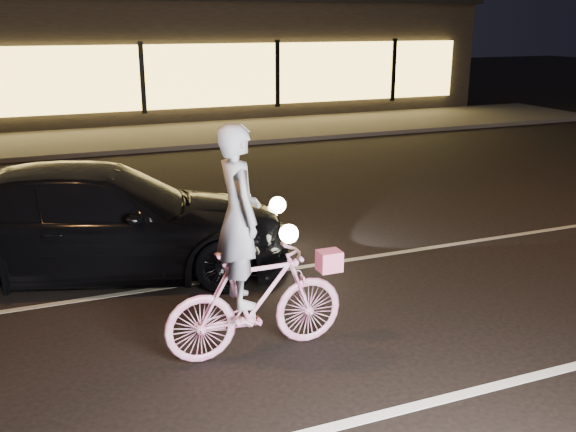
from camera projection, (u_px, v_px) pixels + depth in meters
name	position (u px, v px, depth m)	size (l,w,h in m)	color
ground	(378.00, 327.00, 7.24)	(90.00, 90.00, 0.00)	black
lane_stripe_near	(459.00, 395.00, 5.90)	(60.00, 0.12, 0.01)	silver
lane_stripe_far	(307.00, 266.00, 9.01)	(60.00, 0.10, 0.01)	gray
sidewalk	(157.00, 137.00, 18.75)	(30.00, 4.00, 0.12)	#383533
storefront	(122.00, 54.00, 23.43)	(25.40, 8.42, 4.20)	black
cyclist	(251.00, 276.00, 6.43)	(1.91, 0.66, 2.41)	#D82B87
sedan	(102.00, 220.00, 8.60)	(5.47, 3.33, 1.48)	black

